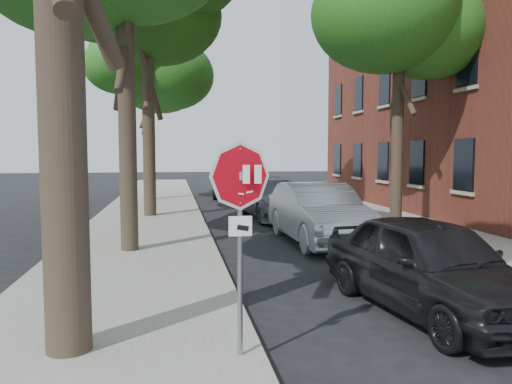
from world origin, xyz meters
TOP-DOWN VIEW (x-y plane):
  - ground at (0.00, 0.00)m, footprint 120.00×120.00m
  - sidewalk_left at (-2.50, 12.00)m, footprint 4.00×55.00m
  - sidewalk_right at (6.00, 12.00)m, footprint 4.00×55.00m
  - curb_left at (-0.45, 12.00)m, footprint 0.12×55.00m
  - curb_right at (3.95, 12.00)m, footprint 0.12×55.00m
  - stop_sign at (-0.70, -0.03)m, footprint 0.76×0.34m
  - tree_mid_b at (-2.42, 14.12)m, footprint 5.88×5.46m
  - tree_far at (-2.72, 21.11)m, footprint 5.29×4.91m
  - tree_right at (5.98, 10.11)m, footprint 5.29×4.91m
  - car_a at (2.60, 1.50)m, footprint 2.46×4.82m
  - car_b at (2.60, 7.77)m, footprint 1.99×5.25m
  - car_c at (2.46, 13.36)m, footprint 2.51×5.50m
  - car_d at (2.23, 22.64)m, footprint 3.54×6.32m

SIDE VIEW (x-z plane):
  - ground at x=0.00m, z-range 0.00..0.00m
  - sidewalk_left at x=-2.50m, z-range 0.00..0.12m
  - sidewalk_right at x=6.00m, z-range 0.00..0.12m
  - curb_left at x=-0.45m, z-range 0.00..0.13m
  - curb_right at x=3.95m, z-range 0.00..0.13m
  - car_c at x=2.46m, z-range 0.00..1.56m
  - car_a at x=2.60m, z-range 0.00..1.57m
  - car_d at x=2.23m, z-range 0.00..1.67m
  - car_b at x=2.60m, z-range 0.00..1.71m
  - stop_sign at x=-0.70m, z-range 0.64..3.25m
  - tree_far at x=-2.72m, z-range 2.55..11.88m
  - tree_right at x=5.98m, z-range 2.55..11.88m
  - tree_mid_b at x=-2.42m, z-range 2.82..13.18m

